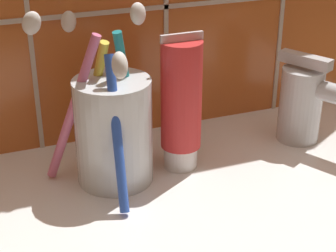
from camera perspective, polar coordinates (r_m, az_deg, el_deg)
name	(u,v)px	position (r cm, az deg, el deg)	size (l,w,h in cm)	color
sink_counter	(219,214)	(54.00, 5.19, -8.90)	(59.82, 36.56, 2.00)	white
toothbrush_cup	(112,127)	(54.89, -5.68, -0.12)	(12.31, 14.93, 17.49)	silver
toothpaste_tube	(181,104)	(56.42, 1.35, 2.29)	(4.35, 4.15, 14.45)	white
sink_faucet	(309,102)	(64.48, 14.10, 2.42)	(7.31, 11.72, 10.14)	silver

